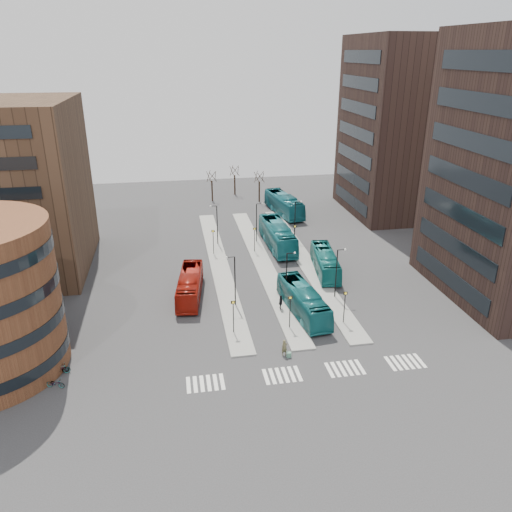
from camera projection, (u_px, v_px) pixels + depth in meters
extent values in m
plane|color=#2B2B2D|center=(304.00, 402.00, 42.02)|extent=(160.00, 160.00, 0.00)
cube|color=gray|center=(219.00, 265.00, 68.67)|extent=(2.50, 45.00, 0.15)
cube|color=gray|center=(262.00, 262.00, 69.62)|extent=(2.50, 45.00, 0.15)
cube|color=gray|center=(304.00, 259.00, 70.58)|extent=(2.50, 45.00, 0.15)
cube|color=navy|center=(289.00, 355.00, 48.08)|extent=(0.43, 0.34, 0.53)
imported|color=maroon|center=(190.00, 285.00, 59.53)|extent=(3.89, 10.88, 2.97)
imported|color=#135E62|center=(303.00, 301.00, 55.71)|extent=(3.78, 11.32, 3.09)
imported|color=#16676F|center=(277.00, 235.00, 74.60)|extent=(3.42, 13.15, 3.64)
imported|color=#16716F|center=(325.00, 262.00, 66.08)|extent=(3.85, 10.84, 2.95)
imported|color=#16616E|center=(284.00, 204.00, 89.81)|extent=(4.94, 13.02, 3.54)
imported|color=brown|center=(284.00, 348.00, 48.20)|extent=(0.67, 0.51, 1.66)
imported|color=black|center=(191.00, 307.00, 55.70)|extent=(0.89, 0.73, 1.70)
imported|color=black|center=(281.00, 303.00, 56.59)|extent=(0.75, 1.15, 1.82)
imported|color=black|center=(286.00, 296.00, 58.53)|extent=(0.64, 1.05, 1.58)
imported|color=gray|center=(55.00, 383.00, 43.66)|extent=(1.77, 1.04, 0.88)
imported|color=gray|center=(60.00, 369.00, 45.52)|extent=(1.63, 0.83, 0.94)
imported|color=gray|center=(59.00, 370.00, 45.41)|extent=(2.00, 1.05, 1.00)
cube|color=silver|center=(188.00, 385.00, 44.15)|extent=(0.35, 2.40, 0.01)
cube|color=silver|center=(195.00, 384.00, 44.24)|extent=(0.35, 2.40, 0.01)
cube|color=silver|center=(202.00, 384.00, 44.34)|extent=(0.35, 2.40, 0.01)
cube|color=silver|center=(209.00, 383.00, 44.43)|extent=(0.35, 2.40, 0.01)
cube|color=silver|center=(215.00, 382.00, 44.53)|extent=(0.35, 2.40, 0.01)
cube|color=silver|center=(222.00, 381.00, 44.62)|extent=(0.35, 2.40, 0.01)
cube|color=silver|center=(266.00, 377.00, 45.26)|extent=(0.35, 2.40, 0.01)
cube|color=silver|center=(272.00, 376.00, 45.36)|extent=(0.35, 2.40, 0.01)
cube|color=silver|center=(279.00, 375.00, 45.45)|extent=(0.35, 2.40, 0.01)
cube|color=silver|center=(285.00, 375.00, 45.55)|extent=(0.35, 2.40, 0.01)
cube|color=silver|center=(292.00, 374.00, 45.64)|extent=(0.35, 2.40, 0.01)
cube|color=silver|center=(298.00, 373.00, 45.74)|extent=(0.35, 2.40, 0.01)
cube|color=silver|center=(329.00, 370.00, 46.21)|extent=(0.35, 2.40, 0.01)
cube|color=silver|center=(336.00, 369.00, 46.31)|extent=(0.35, 2.40, 0.01)
cube|color=silver|center=(342.00, 369.00, 46.41)|extent=(0.35, 2.40, 0.01)
cube|color=silver|center=(348.00, 368.00, 46.50)|extent=(0.35, 2.40, 0.01)
cube|color=silver|center=(354.00, 367.00, 46.60)|extent=(0.35, 2.40, 0.01)
cube|color=silver|center=(360.00, 367.00, 46.69)|extent=(0.35, 2.40, 0.01)
cube|color=silver|center=(390.00, 364.00, 47.17)|extent=(0.35, 2.40, 0.01)
cube|color=silver|center=(396.00, 363.00, 47.26)|extent=(0.35, 2.40, 0.01)
cube|color=silver|center=(402.00, 362.00, 47.36)|extent=(0.35, 2.40, 0.01)
cube|color=silver|center=(408.00, 362.00, 47.46)|extent=(0.35, 2.40, 0.01)
cube|color=silver|center=(414.00, 361.00, 47.55)|extent=(0.35, 2.40, 0.01)
cube|color=silver|center=(420.00, 360.00, 47.65)|extent=(0.35, 2.40, 0.01)
cube|color=black|center=(449.00, 278.00, 59.12)|extent=(0.12, 16.00, 2.00)
cube|color=black|center=(454.00, 246.00, 57.59)|extent=(0.12, 16.00, 2.00)
cube|color=black|center=(459.00, 213.00, 56.06)|extent=(0.12, 16.00, 2.00)
cube|color=black|center=(465.00, 178.00, 54.54)|extent=(0.12, 16.00, 2.00)
cube|color=black|center=(471.00, 141.00, 53.01)|extent=(0.12, 16.00, 2.00)
cube|color=black|center=(478.00, 102.00, 51.48)|extent=(0.12, 16.00, 2.00)
cube|color=black|center=(484.00, 60.00, 49.96)|extent=(0.12, 16.00, 2.00)
cube|color=#30201A|center=(411.00, 127.00, 86.90)|extent=(20.00, 20.00, 30.00)
cube|color=black|center=(350.00, 199.00, 90.07)|extent=(0.12, 16.00, 2.00)
cube|color=black|center=(352.00, 178.00, 88.55)|extent=(0.12, 16.00, 2.00)
cube|color=black|center=(354.00, 155.00, 87.02)|extent=(0.12, 16.00, 2.00)
cube|color=black|center=(355.00, 132.00, 85.49)|extent=(0.12, 16.00, 2.00)
cube|color=black|center=(357.00, 108.00, 83.97)|extent=(0.12, 16.00, 2.00)
cube|color=black|center=(359.00, 83.00, 82.44)|extent=(0.12, 16.00, 2.00)
cube|color=black|center=(361.00, 57.00, 80.91)|extent=(0.12, 16.00, 2.00)
cylinder|color=black|center=(233.00, 317.00, 51.52)|extent=(0.10, 0.10, 3.50)
cube|color=black|center=(233.00, 302.00, 50.85)|extent=(0.45, 0.10, 0.30)
cube|color=yellow|center=(233.00, 303.00, 50.80)|extent=(0.20, 0.02, 0.20)
cylinder|color=black|center=(213.00, 243.00, 71.55)|extent=(0.10, 0.10, 3.50)
cube|color=black|center=(213.00, 231.00, 70.88)|extent=(0.45, 0.10, 0.30)
cube|color=yellow|center=(213.00, 231.00, 70.83)|extent=(0.20, 0.02, 0.20)
cylinder|color=black|center=(290.00, 312.00, 52.47)|extent=(0.10, 0.10, 3.50)
cube|color=black|center=(290.00, 298.00, 51.80)|extent=(0.45, 0.10, 0.30)
cube|color=yellow|center=(290.00, 298.00, 51.75)|extent=(0.20, 0.02, 0.20)
cylinder|color=black|center=(255.00, 240.00, 72.50)|extent=(0.10, 0.10, 3.50)
cube|color=black|center=(255.00, 229.00, 71.83)|extent=(0.45, 0.10, 0.30)
cube|color=yellow|center=(255.00, 229.00, 71.78)|extent=(0.20, 0.02, 0.20)
cylinder|color=black|center=(344.00, 308.00, 53.43)|extent=(0.10, 0.10, 3.50)
cube|color=black|center=(345.00, 293.00, 52.76)|extent=(0.45, 0.10, 0.30)
cube|color=yellow|center=(346.00, 293.00, 52.70)|extent=(0.20, 0.02, 0.20)
cylinder|color=black|center=(295.00, 238.00, 73.46)|extent=(0.10, 0.10, 3.50)
cube|color=black|center=(295.00, 226.00, 72.79)|extent=(0.45, 0.10, 0.30)
cube|color=yellow|center=(295.00, 226.00, 72.73)|extent=(0.20, 0.02, 0.20)
cylinder|color=black|center=(235.00, 281.00, 56.66)|extent=(0.14, 0.14, 6.00)
cylinder|color=black|center=(231.00, 257.00, 55.45)|extent=(0.90, 0.08, 0.08)
sphere|color=silver|center=(227.00, 257.00, 55.37)|extent=(0.24, 0.24, 0.24)
cylinder|color=black|center=(217.00, 225.00, 74.87)|extent=(0.14, 0.14, 6.00)
cylinder|color=black|center=(214.00, 206.00, 73.66)|extent=(0.90, 0.08, 0.08)
sphere|color=silver|center=(211.00, 206.00, 73.58)|extent=(0.24, 0.24, 0.24)
cylinder|color=black|center=(286.00, 277.00, 57.62)|extent=(0.14, 0.14, 6.00)
cylinder|color=black|center=(291.00, 253.00, 56.54)|extent=(0.90, 0.08, 0.08)
sphere|color=silver|center=(295.00, 253.00, 56.62)|extent=(0.24, 0.24, 0.24)
cylinder|color=black|center=(257.00, 223.00, 75.83)|extent=(0.14, 0.14, 6.00)
cylinder|color=black|center=(259.00, 204.00, 74.75)|extent=(0.90, 0.08, 0.08)
sphere|color=silver|center=(262.00, 204.00, 74.82)|extent=(0.24, 0.24, 0.24)
cylinder|color=black|center=(336.00, 274.00, 58.57)|extent=(0.14, 0.14, 6.00)
cylinder|color=black|center=(342.00, 250.00, 57.50)|extent=(0.90, 0.08, 0.08)
sphere|color=silver|center=(345.00, 249.00, 57.57)|extent=(0.24, 0.24, 0.24)
cylinder|color=black|center=(295.00, 221.00, 76.78)|extent=(0.14, 0.14, 6.00)
cylinder|color=black|center=(298.00, 202.00, 75.71)|extent=(0.90, 0.08, 0.08)
sphere|color=silver|center=(301.00, 202.00, 75.78)|extent=(0.24, 0.24, 0.24)
cylinder|color=black|center=(212.00, 191.00, 97.38)|extent=(0.30, 0.30, 4.00)
cylinder|color=black|center=(215.00, 176.00, 96.39)|extent=(0.10, 1.56, 1.95)
cylinder|color=black|center=(212.00, 176.00, 96.92)|extent=(1.48, 0.59, 1.97)
cylinder|color=black|center=(209.00, 176.00, 96.56)|extent=(0.90, 1.31, 1.99)
cylinder|color=black|center=(209.00, 177.00, 95.81)|extent=(0.89, 1.31, 1.99)
cylinder|color=black|center=(213.00, 177.00, 95.70)|extent=(1.48, 0.58, 1.97)
cylinder|color=black|center=(235.00, 185.00, 101.82)|extent=(0.30, 0.30, 4.00)
cylinder|color=black|center=(238.00, 171.00, 100.83)|extent=(0.10, 1.56, 1.95)
cylinder|color=black|center=(235.00, 170.00, 101.35)|extent=(1.48, 0.59, 1.97)
cylinder|color=black|center=(232.00, 171.00, 101.00)|extent=(0.90, 1.31, 1.99)
cylinder|color=black|center=(232.00, 171.00, 100.25)|extent=(0.89, 1.31, 1.99)
cylinder|color=black|center=(236.00, 172.00, 100.14)|extent=(1.48, 0.58, 1.97)
cylinder|color=black|center=(259.00, 192.00, 96.99)|extent=(0.30, 0.30, 4.00)
cylinder|color=black|center=(263.00, 177.00, 96.00)|extent=(0.10, 1.56, 1.95)
cylinder|color=black|center=(260.00, 176.00, 96.53)|extent=(1.48, 0.59, 1.97)
cylinder|color=black|center=(256.00, 177.00, 96.17)|extent=(0.90, 1.31, 1.99)
cylinder|color=black|center=(257.00, 178.00, 95.42)|extent=(0.89, 1.31, 1.99)
cylinder|color=black|center=(261.00, 178.00, 95.32)|extent=(1.48, 0.58, 1.97)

